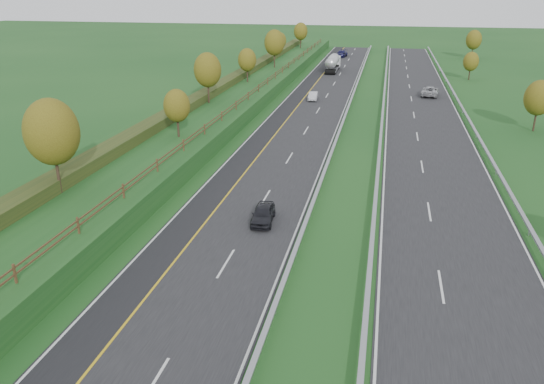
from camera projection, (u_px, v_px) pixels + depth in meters
The scene contains 18 objects.
ground at pixel (357, 142), 63.63m from camera, with size 400.00×400.00×0.00m, color #194619.
near_carriageway at pixel (298, 128), 69.74m from camera, with size 10.50×200.00×0.04m, color black.
far_carriageway at pixel (427, 135), 66.53m from camera, with size 10.50×200.00×0.04m, color black.
hard_shoulder at pixel (270, 127), 70.47m from camera, with size 3.00×200.00×0.04m, color black.
lane_markings at pixel (346, 131), 68.37m from camera, with size 26.75×200.00×0.01m.
embankment_left at pixel (203, 116), 71.91m from camera, with size 12.00×200.00×2.00m, color #194619.
hedge_left at pixel (189, 104), 71.74m from camera, with size 2.20×180.00×1.10m, color #273816.
fence_left at pixel (234, 106), 70.03m from camera, with size 0.12×189.06×1.20m.
median_barrier_near at pixel (341, 126), 68.41m from camera, with size 0.32×200.00×0.71m.
median_barrier_far at pixel (381, 128), 67.42m from camera, with size 0.32×200.00×0.71m.
outer_barrier_far at pixel (476, 133), 65.18m from camera, with size 0.32×200.00×0.71m.
trees_left at pixel (195, 80), 66.82m from camera, with size 6.64×164.30×7.66m.
trees_far at pixel (502, 70), 89.01m from camera, with size 8.45×118.60×7.12m.
road_tanker at pixel (333, 63), 115.36m from camera, with size 2.40×11.22×3.46m.
car_dark_near at pixel (263, 214), 41.82m from camera, with size 1.65×4.09×1.40m, color black.
car_silver_mid at pixel (313, 96), 86.61m from camera, with size 1.38×3.95×1.30m, color silver.
car_small_far at pixel (342, 54), 139.11m from camera, with size 2.29×5.64×1.64m, color #141440.
car_oncoming at pixel (430, 91), 89.75m from camera, with size 2.67×5.80×1.61m, color #A2A2A7.
Camera 1 is at (10.90, -7.23, 17.55)m, focal length 35.00 mm.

